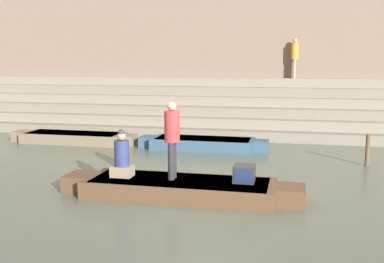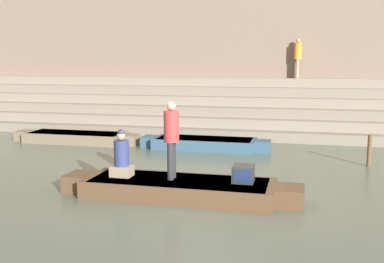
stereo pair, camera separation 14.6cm
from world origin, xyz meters
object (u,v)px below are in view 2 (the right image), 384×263
Objects in this scene: person_on_steps at (298,55)px; moored_boat_shore at (76,137)px; person_standing at (171,135)px; tv_set at (243,174)px; rowboat_main at (179,188)px; moored_boat_distant at (205,143)px; mooring_post at (369,151)px; person_rowing at (122,158)px.

moored_boat_shore is at bearing -84.25° from person_on_steps.
person_standing reaches higher than tv_set.
person_on_steps is (2.33, 10.71, 3.05)m from rowboat_main.
person_standing is at bearing -175.43° from tv_set.
moored_boat_distant is at bearing 0.79° from moored_boat_shore.
person_on_steps is at bearing 66.00° from moored_boat_distant.
moored_boat_shore is 10.17m from mooring_post.
person_rowing reaches higher than tv_set.
moored_boat_shore is 2.87× the size of person_on_steps.
rowboat_main reaches higher than moored_boat_distant.
moored_boat_shore is 5.31× the size of mooring_post.
person_standing is 0.38× the size of moored_boat_distant.
person_standing is at bearing 159.64° from rowboat_main.
person_on_steps is (-2.17, 6.53, 2.80)m from mooring_post.
moored_boat_shore is (-6.95, 5.56, -0.37)m from tv_set.
mooring_post is (5.13, -1.43, 0.25)m from moored_boat_distant.
moored_boat_shore is 4.93m from moored_boat_distant.
person_rowing is at bearing -45.50° from person_on_steps.
person_standing is at bearing -39.85° from person_on_steps.
person_rowing reaches higher than moored_boat_shore.
moored_boat_distant is at bearing 95.77° from rowboat_main.
tv_set is (1.59, 0.10, -0.81)m from person_standing.
mooring_post reaches higher than tv_set.
mooring_post is (10.05, -1.55, 0.25)m from moored_boat_shore.
person_rowing is 2.76m from tv_set.
person_rowing is 2.20× the size of tv_set.
tv_set is 0.11× the size of moored_boat_distant.
person_rowing is 11.58m from person_on_steps.
moored_boat_shore is (-4.21, 5.72, -0.62)m from person_rowing.
person_standing is at bearing -79.36° from moored_boat_distant.
person_rowing reaches higher than rowboat_main.
mooring_post is at bearing -9.52° from moored_boat_distant.
person_standing is 3.49× the size of tv_set.
person_rowing is at bearing -51.52° from moored_boat_shore.
moored_boat_distant is (-0.63, 5.61, -0.01)m from rowboat_main.
person_on_steps reaches higher than moored_boat_distant.
moored_boat_shore is at bearing 171.25° from mooring_post.
person_rowing is at bearing -144.44° from mooring_post.
person_rowing is at bearing 179.26° from rowboat_main.
person_standing is (-0.19, 0.07, 1.17)m from rowboat_main.
mooring_post is at bearing 42.28° from rowboat_main.
moored_boat_distant is at bearing -56.64° from person_on_steps.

